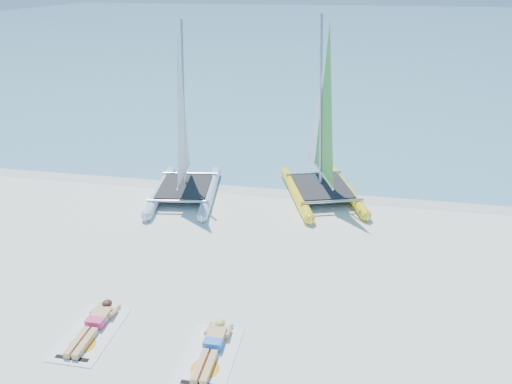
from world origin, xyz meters
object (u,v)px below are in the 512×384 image
(towel_b, at_px, (210,356))
(sunbather_b, at_px, (212,346))
(catamaran_blue, at_px, (183,147))
(towel_a, at_px, (91,334))
(sunbather_a, at_px, (94,324))
(catamaran_yellow, at_px, (321,139))

(towel_b, distance_m, sunbather_b, 0.22)
(catamaran_blue, bearing_deg, sunbather_b, -76.40)
(towel_a, xyz_separation_m, towel_b, (2.64, -0.18, 0.00))
(sunbather_b, bearing_deg, catamaran_blue, 112.08)
(sunbather_a, bearing_deg, towel_a, -90.00)
(towel_b, bearing_deg, catamaran_yellow, 80.24)
(towel_a, xyz_separation_m, sunbather_b, (2.64, 0.01, 0.11))
(catamaran_yellow, height_order, towel_a, catamaran_yellow)
(catamaran_blue, distance_m, sunbather_a, 7.29)
(towel_a, relative_size, sunbather_b, 1.07)
(catamaran_yellow, distance_m, sunbather_a, 9.43)
(catamaran_yellow, distance_m, sunbather_b, 8.78)
(towel_a, relative_size, towel_b, 1.00)
(sunbather_b, bearing_deg, catamaran_yellow, 80.02)
(catamaran_blue, distance_m, towel_b, 8.22)
(catamaran_blue, bearing_deg, sunbather_a, -95.99)
(towel_a, height_order, towel_b, same)
(towel_a, bearing_deg, sunbather_b, 0.23)
(sunbather_a, bearing_deg, towel_b, -8.04)
(catamaran_yellow, xyz_separation_m, sunbather_a, (-4.13, -8.29, -1.78))
(towel_a, xyz_separation_m, sunbather_a, (0.00, 0.19, 0.11))
(catamaran_yellow, relative_size, sunbather_b, 3.48)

